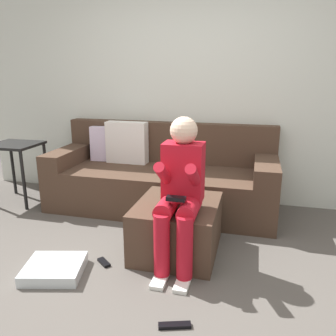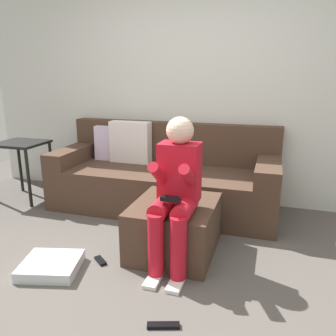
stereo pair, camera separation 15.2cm
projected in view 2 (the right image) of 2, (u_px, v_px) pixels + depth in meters
ground_plane at (135, 288)px, 2.43m from camera, size 7.08×7.08×0.00m
wall_back at (199, 91)px, 3.91m from camera, size 5.45×0.10×2.54m
couch_sectional at (163, 179)px, 3.84m from camera, size 2.45×0.90×0.93m
ottoman at (175, 227)px, 2.88m from camera, size 0.67×0.75×0.43m
person_seated at (176, 189)px, 2.57m from camera, size 0.31×0.60×1.16m
storage_bin at (51, 266)px, 2.63m from camera, size 0.51×0.48×0.08m
side_table at (22, 152)px, 4.02m from camera, size 0.53×0.48×0.70m
remote_near_ottoman at (163, 325)px, 2.05m from camera, size 0.20×0.11×0.02m
remote_by_storage_bin at (100, 261)px, 2.76m from camera, size 0.14×0.13×0.02m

